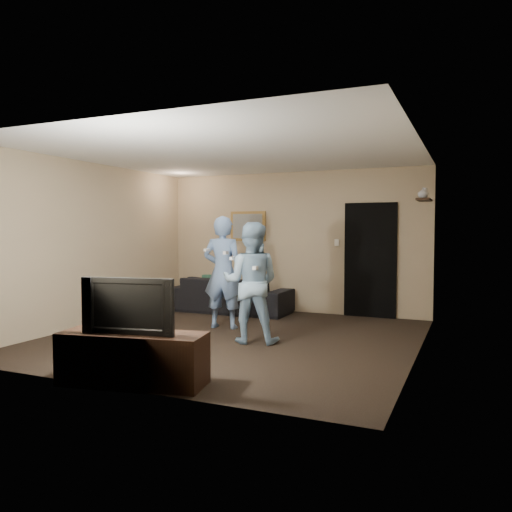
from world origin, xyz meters
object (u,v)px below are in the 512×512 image
at_px(sofa, 231,295).
at_px(tv_console, 133,359).
at_px(television, 132,305).
at_px(wii_player_left, 223,272).
at_px(wii_player_right, 251,282).

height_order(sofa, tv_console, sofa).
bearing_deg(television, wii_player_left, 89.23).
height_order(sofa, television, television).
xyz_separation_m(tv_console, television, (0.00, 0.00, 0.54)).
relative_size(wii_player_left, wii_player_right, 1.07).
bearing_deg(sofa, wii_player_right, 122.92).
distance_m(television, wii_player_right, 2.17).
height_order(tv_console, wii_player_right, wii_player_right).
xyz_separation_m(sofa, wii_player_left, (0.56, -1.40, 0.55)).
relative_size(tv_console, wii_player_left, 0.84).
bearing_deg(tv_console, television, 0.00).
xyz_separation_m(television, wii_player_left, (-0.48, 2.88, 0.08)).
bearing_deg(tv_console, sofa, 93.37).
distance_m(tv_console, television, 0.54).
distance_m(sofa, television, 4.43).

